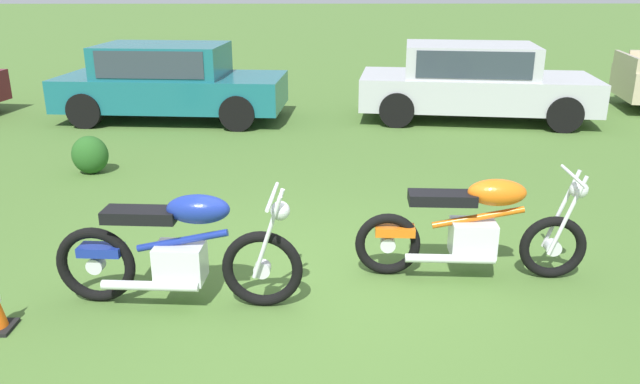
{
  "coord_description": "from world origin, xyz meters",
  "views": [
    {
      "loc": [
        -0.06,
        -5.09,
        2.64
      ],
      "look_at": [
        0.01,
        0.86,
        0.58
      ],
      "focal_mm": 35.08,
      "sensor_mm": 36.0,
      "label": 1
    }
  ],
  "objects_px": {
    "car_teal": "(169,78)",
    "car_silver": "(473,78)",
    "motorcycle_blue": "(180,251)",
    "shrub_low": "(90,155)",
    "motorcycle_orange": "(474,228)"
  },
  "relations": [
    {
      "from": "car_teal",
      "to": "car_silver",
      "type": "xyz_separation_m",
      "value": [
        5.8,
        -0.04,
        0.0
      ]
    },
    {
      "from": "motorcycle_blue",
      "to": "shrub_low",
      "type": "relative_size",
      "value": 3.89
    },
    {
      "from": "motorcycle_blue",
      "to": "car_silver",
      "type": "relative_size",
      "value": 0.46
    },
    {
      "from": "motorcycle_blue",
      "to": "shrub_low",
      "type": "distance_m",
      "value": 4.25
    },
    {
      "from": "car_silver",
      "to": "car_teal",
      "type": "bearing_deg",
      "value": -171.93
    },
    {
      "from": "car_teal",
      "to": "shrub_low",
      "type": "height_order",
      "value": "car_teal"
    },
    {
      "from": "motorcycle_blue",
      "to": "car_silver",
      "type": "bearing_deg",
      "value": 63.75
    },
    {
      "from": "car_teal",
      "to": "shrub_low",
      "type": "distance_m",
      "value": 3.55
    },
    {
      "from": "motorcycle_blue",
      "to": "car_silver",
      "type": "xyz_separation_m",
      "value": [
        4.16,
        7.18,
        0.31
      ]
    },
    {
      "from": "motorcycle_blue",
      "to": "motorcycle_orange",
      "type": "bearing_deg",
      "value": 14.62
    },
    {
      "from": "motorcycle_blue",
      "to": "car_silver",
      "type": "height_order",
      "value": "car_silver"
    },
    {
      "from": "car_teal",
      "to": "car_silver",
      "type": "bearing_deg",
      "value": 4.7
    },
    {
      "from": "car_teal",
      "to": "shrub_low",
      "type": "xyz_separation_m",
      "value": [
        -0.38,
        -3.49,
        -0.53
      ]
    },
    {
      "from": "car_silver",
      "to": "motorcycle_orange",
      "type": "bearing_deg",
      "value": -94.93
    },
    {
      "from": "car_teal",
      "to": "shrub_low",
      "type": "relative_size",
      "value": 8.11
    }
  ]
}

